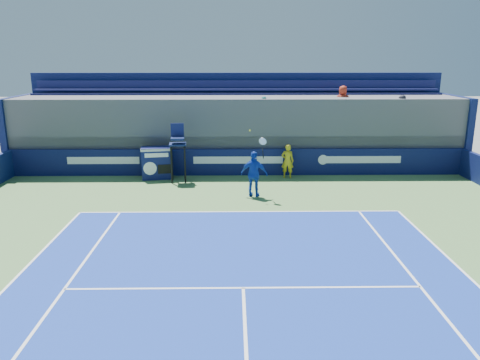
{
  "coord_description": "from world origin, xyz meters",
  "views": [
    {
      "loc": [
        -0.22,
        -3.39,
        5.19
      ],
      "look_at": [
        0.0,
        11.5,
        1.25
      ],
      "focal_mm": 35.0,
      "sensor_mm": 36.0,
      "label": 1
    }
  ],
  "objects_px": {
    "match_clock": "(157,162)",
    "umpire_chair": "(178,146)",
    "tennis_player": "(254,174)",
    "ball_person": "(287,161)"
  },
  "relations": [
    {
      "from": "match_clock",
      "to": "tennis_player",
      "type": "height_order",
      "value": "tennis_player"
    },
    {
      "from": "umpire_chair",
      "to": "tennis_player",
      "type": "bearing_deg",
      "value": -35.91
    },
    {
      "from": "ball_person",
      "to": "umpire_chair",
      "type": "relative_size",
      "value": 0.61
    },
    {
      "from": "match_clock",
      "to": "umpire_chair",
      "type": "distance_m",
      "value": 1.37
    },
    {
      "from": "match_clock",
      "to": "umpire_chair",
      "type": "relative_size",
      "value": 0.57
    },
    {
      "from": "ball_person",
      "to": "tennis_player",
      "type": "height_order",
      "value": "tennis_player"
    },
    {
      "from": "ball_person",
      "to": "tennis_player",
      "type": "relative_size",
      "value": 0.58
    },
    {
      "from": "ball_person",
      "to": "umpire_chair",
      "type": "distance_m",
      "value": 4.8
    },
    {
      "from": "match_clock",
      "to": "umpire_chair",
      "type": "bearing_deg",
      "value": -27.58
    },
    {
      "from": "ball_person",
      "to": "match_clock",
      "type": "relative_size",
      "value": 1.06
    }
  ]
}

